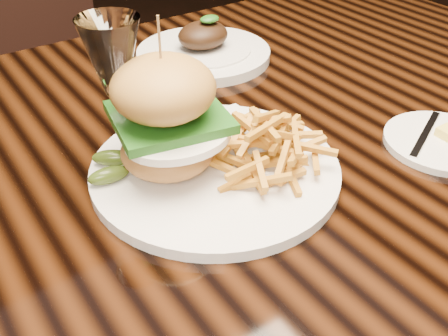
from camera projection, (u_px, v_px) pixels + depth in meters
dining_table at (186, 182)px, 0.79m from camera, size 1.60×0.90×0.75m
burger_plate at (207, 140)px, 0.64m from camera, size 0.32×0.32×0.21m
side_saucer at (442, 142)px, 0.73m from camera, size 0.16×0.16×0.02m
ramekin at (228, 136)px, 0.71m from camera, size 0.11×0.11×0.04m
wine_glass at (113, 62)px, 0.61m from camera, size 0.07×0.07×0.20m
far_dish at (203, 51)px, 0.96m from camera, size 0.25×0.25×0.08m
chair_far at (38, 59)px, 1.48m from camera, size 0.48×0.49×0.95m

